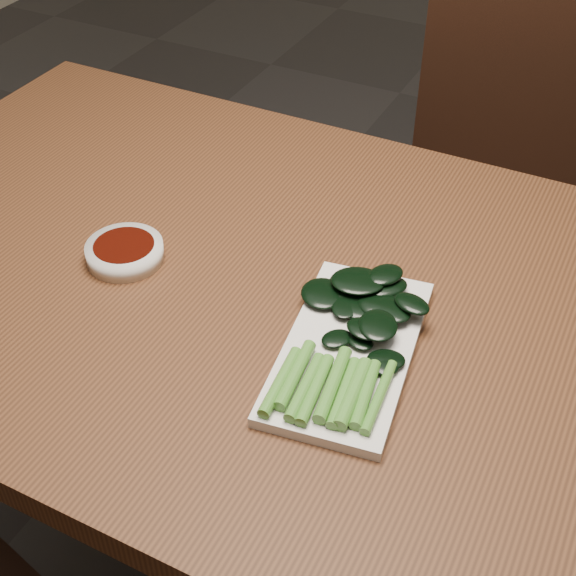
{
  "coord_description": "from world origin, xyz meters",
  "views": [
    {
      "loc": [
        0.33,
        -0.7,
        1.41
      ],
      "look_at": [
        -0.01,
        -0.02,
        0.76
      ],
      "focal_mm": 50.0,
      "sensor_mm": 36.0,
      "label": 1
    }
  ],
  "objects_px": {
    "serving_plate": "(349,350)",
    "sauce_bowl": "(125,252)",
    "table": "(302,330)",
    "gai_lan": "(354,330)",
    "chair_far": "(504,216)"
  },
  "relations": [
    {
      "from": "serving_plate",
      "to": "gai_lan",
      "type": "height_order",
      "value": "gai_lan"
    },
    {
      "from": "table",
      "to": "gai_lan",
      "type": "bearing_deg",
      "value": -33.15
    },
    {
      "from": "table",
      "to": "chair_far",
      "type": "xyz_separation_m",
      "value": [
        0.13,
        0.66,
        -0.19
      ]
    },
    {
      "from": "table",
      "to": "sauce_bowl",
      "type": "relative_size",
      "value": 13.72
    },
    {
      "from": "chair_far",
      "to": "sauce_bowl",
      "type": "height_order",
      "value": "chair_far"
    },
    {
      "from": "sauce_bowl",
      "to": "serving_plate",
      "type": "relative_size",
      "value": 0.34
    },
    {
      "from": "chair_far",
      "to": "gai_lan",
      "type": "xyz_separation_m",
      "value": [
        -0.03,
        -0.73,
        0.29
      ]
    },
    {
      "from": "gai_lan",
      "to": "serving_plate",
      "type": "bearing_deg",
      "value": -86.45
    },
    {
      "from": "table",
      "to": "sauce_bowl",
      "type": "height_order",
      "value": "sauce_bowl"
    },
    {
      "from": "chair_far",
      "to": "sauce_bowl",
      "type": "distance_m",
      "value": 0.85
    },
    {
      "from": "sauce_bowl",
      "to": "gai_lan",
      "type": "distance_m",
      "value": 0.33
    },
    {
      "from": "gai_lan",
      "to": "chair_far",
      "type": "bearing_deg",
      "value": 87.75
    },
    {
      "from": "serving_plate",
      "to": "sauce_bowl",
      "type": "bearing_deg",
      "value": 175.09
    },
    {
      "from": "table",
      "to": "serving_plate",
      "type": "relative_size",
      "value": 4.72
    },
    {
      "from": "table",
      "to": "serving_plate",
      "type": "xyz_separation_m",
      "value": [
        0.1,
        -0.08,
        0.08
      ]
    }
  ]
}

